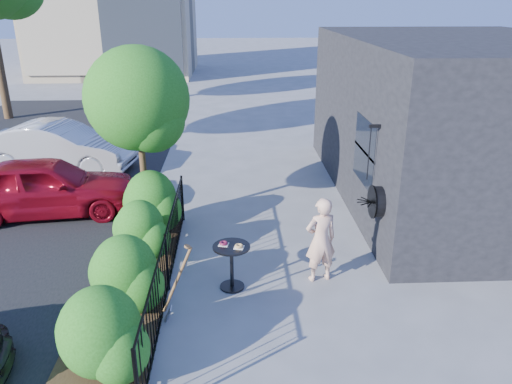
{
  "coord_description": "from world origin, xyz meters",
  "views": [
    {
      "loc": [
        -0.3,
        -7.74,
        4.87
      ],
      "look_at": [
        0.14,
        1.65,
        1.2
      ],
      "focal_mm": 35.0,
      "sensor_mm": 36.0,
      "label": 1
    }
  ],
  "objects_px": {
    "woman": "(321,240)",
    "car_silver": "(60,147)",
    "cafe_table": "(232,259)",
    "car_red": "(46,186)",
    "shovel": "(176,287)",
    "patio_tree": "(141,105)"
  },
  "relations": [
    {
      "from": "woman",
      "to": "car_silver",
      "type": "height_order",
      "value": "woman"
    },
    {
      "from": "cafe_table",
      "to": "car_silver",
      "type": "height_order",
      "value": "car_silver"
    },
    {
      "from": "shovel",
      "to": "car_silver",
      "type": "bearing_deg",
      "value": 118.63
    },
    {
      "from": "shovel",
      "to": "car_silver",
      "type": "height_order",
      "value": "car_silver"
    },
    {
      "from": "woman",
      "to": "car_silver",
      "type": "xyz_separation_m",
      "value": [
        -6.73,
        6.62,
        -0.08
      ]
    },
    {
      "from": "cafe_table",
      "to": "shovel",
      "type": "bearing_deg",
      "value": -134.16
    },
    {
      "from": "shovel",
      "to": "patio_tree",
      "type": "bearing_deg",
      "value": 105.02
    },
    {
      "from": "shovel",
      "to": "cafe_table",
      "type": "bearing_deg",
      "value": 45.84
    },
    {
      "from": "patio_tree",
      "to": "car_red",
      "type": "relative_size",
      "value": 0.95
    },
    {
      "from": "cafe_table",
      "to": "shovel",
      "type": "distance_m",
      "value": 1.27
    },
    {
      "from": "cafe_table",
      "to": "car_red",
      "type": "distance_m",
      "value": 5.62
    },
    {
      "from": "car_red",
      "to": "patio_tree",
      "type": "bearing_deg",
      "value": -113.61
    },
    {
      "from": "cafe_table",
      "to": "woman",
      "type": "xyz_separation_m",
      "value": [
        1.61,
        0.21,
        0.23
      ]
    },
    {
      "from": "car_red",
      "to": "woman",
      "type": "bearing_deg",
      "value": -125.57
    },
    {
      "from": "car_silver",
      "to": "cafe_table",
      "type": "bearing_deg",
      "value": -133.75
    },
    {
      "from": "patio_tree",
      "to": "car_red",
      "type": "height_order",
      "value": "patio_tree"
    },
    {
      "from": "woman",
      "to": "car_silver",
      "type": "relative_size",
      "value": 0.37
    },
    {
      "from": "patio_tree",
      "to": "cafe_table",
      "type": "height_order",
      "value": "patio_tree"
    },
    {
      "from": "car_silver",
      "to": "patio_tree",
      "type": "bearing_deg",
      "value": -132.15
    },
    {
      "from": "car_silver",
      "to": "shovel",
      "type": "bearing_deg",
      "value": -141.95
    },
    {
      "from": "cafe_table",
      "to": "patio_tree",
      "type": "bearing_deg",
      "value": 124.3
    },
    {
      "from": "woman",
      "to": "car_red",
      "type": "relative_size",
      "value": 0.39
    }
  ]
}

